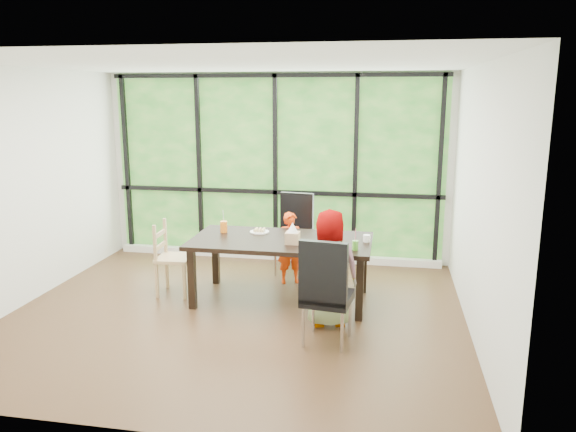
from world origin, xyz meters
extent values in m
plane|color=black|center=(0.00, 0.00, 0.00)|extent=(5.00, 5.00, 0.00)
plane|color=silver|center=(0.00, 2.25, 1.35)|extent=(5.00, 0.00, 5.00)
cube|color=#1B501A|center=(0.00, 2.23, 1.35)|extent=(4.80, 0.02, 2.65)
cube|color=silver|center=(0.00, 2.15, 0.05)|extent=(4.80, 0.12, 0.10)
cube|color=black|center=(0.41, 0.52, 0.38)|extent=(2.11, 1.13, 0.75)
cube|color=black|center=(0.37, 1.55, 0.54)|extent=(0.51, 0.51, 1.08)
cube|color=black|center=(1.08, -0.52, 0.54)|extent=(0.51, 0.51, 1.08)
cube|color=#A68756|center=(-0.90, 0.50, 0.45)|extent=(0.42, 0.44, 0.90)
imported|color=#F63E09|center=(0.41, 1.17, 0.46)|extent=(0.39, 0.33, 0.93)
imported|color=slate|center=(1.03, -0.09, 0.62)|extent=(0.68, 0.53, 1.24)
cube|color=tan|center=(0.95, 0.26, 0.75)|extent=(0.52, 0.38, 0.01)
cylinder|color=white|center=(0.09, 0.77, 0.76)|extent=(0.23, 0.23, 0.01)
cylinder|color=white|center=(0.98, 0.25, 0.76)|extent=(0.24, 0.24, 0.02)
cylinder|color=orange|center=(-0.34, 0.71, 0.82)|extent=(0.09, 0.09, 0.14)
cylinder|color=#55B034|center=(1.29, 0.21, 0.80)|extent=(0.07, 0.07, 0.10)
cylinder|color=white|center=(1.40, 0.57, 0.79)|extent=(0.08, 0.08, 0.08)
cube|color=tan|center=(0.58, 0.34, 0.82)|extent=(0.15, 0.15, 0.13)
cylinder|color=white|center=(-0.34, 0.71, 0.93)|extent=(0.01, 0.04, 0.20)
cylinder|color=pink|center=(1.29, 0.21, 0.89)|extent=(0.01, 0.04, 0.20)
cone|color=white|center=(0.58, 0.34, 0.94)|extent=(0.12, 0.12, 0.11)
camera|label=1|loc=(1.62, -5.59, 2.41)|focal=34.54mm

